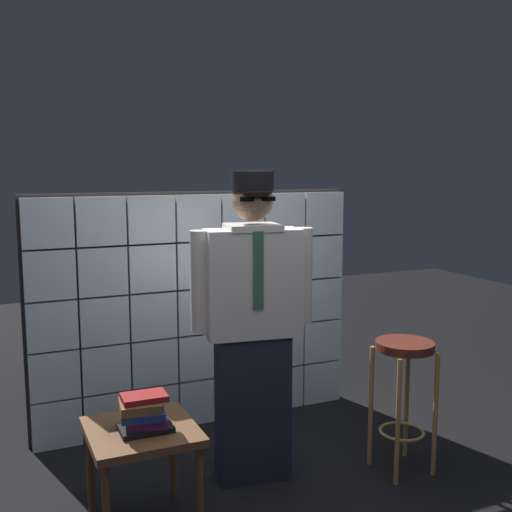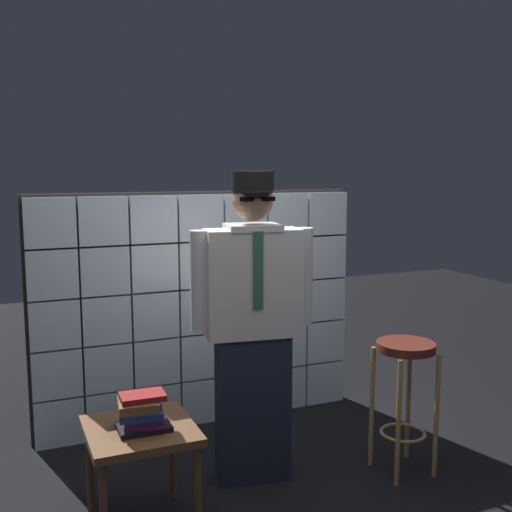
{
  "view_description": "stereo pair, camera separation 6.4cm",
  "coord_description": "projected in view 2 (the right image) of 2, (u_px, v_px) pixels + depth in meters",
  "views": [
    {
      "loc": [
        -1.35,
        -2.63,
        1.8
      ],
      "look_at": [
        0.03,
        0.44,
        1.31
      ],
      "focal_mm": 43.5,
      "sensor_mm": 36.0,
      "label": 1
    },
    {
      "loc": [
        -1.29,
        -2.66,
        1.8
      ],
      "look_at": [
        0.03,
        0.44,
        1.31
      ],
      "focal_mm": 43.5,
      "sensor_mm": 36.0,
      "label": 2
    }
  ],
  "objects": [
    {
      "name": "side_table",
      "position": [
        140.0,
        441.0,
        3.04
      ],
      "size": [
        0.52,
        0.52,
        0.54
      ],
      "color": "brown",
      "rests_on": "ground"
    },
    {
      "name": "glass_block_wall",
      "position": [
        201.0,
        310.0,
        4.31
      ],
      "size": [
        2.3,
        0.1,
        1.65
      ],
      "color": "silver",
      "rests_on": "ground"
    },
    {
      "name": "bar_stool",
      "position": [
        405.0,
        376.0,
        3.61
      ],
      "size": [
        0.34,
        0.34,
        0.79
      ],
      "color": "#592319",
      "rests_on": "ground"
    },
    {
      "name": "book_stack",
      "position": [
        142.0,
        412.0,
        2.98
      ],
      "size": [
        0.26,
        0.23,
        0.18
      ],
      "color": "black",
      "rests_on": "side_table"
    },
    {
      "name": "standing_person",
      "position": [
        253.0,
        323.0,
        3.49
      ],
      "size": [
        0.71,
        0.34,
        1.77
      ],
      "rotation": [
        0.0,
        0.0,
        -0.15
      ],
      "color": "#1E2333",
      "rests_on": "ground"
    }
  ]
}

